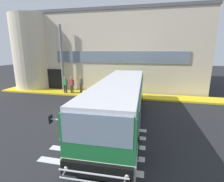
{
  "coord_description": "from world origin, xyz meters",
  "views": [
    {
      "loc": [
        4.21,
        -11.51,
        4.48
      ],
      "look_at": [
        1.5,
        0.63,
        1.5
      ],
      "focal_mm": 27.21,
      "sensor_mm": 36.0,
      "label": 1
    }
  ],
  "objects_px": {
    "passenger_near_column": "(65,84)",
    "passenger_by_doorway": "(72,84)",
    "safety_bollard_yellow": "(109,94)",
    "passenger_at_curb_edge": "(81,84)",
    "entry_support_column": "(62,59)",
    "bus_main_foreground": "(120,102)"
  },
  "relations": [
    {
      "from": "passenger_at_curb_edge",
      "to": "safety_bollard_yellow",
      "type": "xyz_separation_m",
      "value": [
        3.29,
        -1.18,
        -0.63
      ]
    },
    {
      "from": "entry_support_column",
      "to": "passenger_near_column",
      "type": "height_order",
      "value": "entry_support_column"
    },
    {
      "from": "bus_main_foreground",
      "to": "passenger_near_column",
      "type": "distance_m",
      "value": 8.86
    },
    {
      "from": "passenger_by_doorway",
      "to": "passenger_at_curb_edge",
      "type": "relative_size",
      "value": 1.0
    },
    {
      "from": "passenger_near_column",
      "to": "passenger_at_curb_edge",
      "type": "distance_m",
      "value": 1.62
    },
    {
      "from": "bus_main_foreground",
      "to": "passenger_by_doorway",
      "type": "bearing_deg",
      "value": 136.76
    },
    {
      "from": "passenger_by_doorway",
      "to": "entry_support_column",
      "type": "bearing_deg",
      "value": 144.73
    },
    {
      "from": "entry_support_column",
      "to": "passenger_by_doorway",
      "type": "relative_size",
      "value": 4.15
    },
    {
      "from": "passenger_near_column",
      "to": "passenger_at_curb_edge",
      "type": "xyz_separation_m",
      "value": [
        1.54,
        0.49,
        0.0
      ]
    },
    {
      "from": "bus_main_foreground",
      "to": "passenger_near_column",
      "type": "xyz_separation_m",
      "value": [
        -6.8,
        5.67,
        -0.25
      ]
    },
    {
      "from": "passenger_near_column",
      "to": "passenger_by_doorway",
      "type": "distance_m",
      "value": 0.73
    },
    {
      "from": "passenger_near_column",
      "to": "passenger_by_doorway",
      "type": "bearing_deg",
      "value": 3.14
    },
    {
      "from": "entry_support_column",
      "to": "passenger_at_curb_edge",
      "type": "height_order",
      "value": "entry_support_column"
    },
    {
      "from": "entry_support_column",
      "to": "passenger_at_curb_edge",
      "type": "xyz_separation_m",
      "value": [
        2.34,
        -0.62,
        -2.55
      ]
    },
    {
      "from": "bus_main_foreground",
      "to": "passenger_at_curb_edge",
      "type": "distance_m",
      "value": 8.11
    },
    {
      "from": "passenger_at_curb_edge",
      "to": "passenger_near_column",
      "type": "bearing_deg",
      "value": -162.2
    },
    {
      "from": "safety_bollard_yellow",
      "to": "passenger_by_doorway",
      "type": "bearing_deg",
      "value": 170.02
    },
    {
      "from": "bus_main_foreground",
      "to": "passenger_at_curb_edge",
      "type": "bearing_deg",
      "value": 130.46
    },
    {
      "from": "entry_support_column",
      "to": "bus_main_foreground",
      "type": "height_order",
      "value": "entry_support_column"
    },
    {
      "from": "entry_support_column",
      "to": "safety_bollard_yellow",
      "type": "distance_m",
      "value": 6.71
    },
    {
      "from": "entry_support_column",
      "to": "bus_main_foreground",
      "type": "bearing_deg",
      "value": -41.79
    },
    {
      "from": "entry_support_column",
      "to": "safety_bollard_yellow",
      "type": "relative_size",
      "value": 7.73
    }
  ]
}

